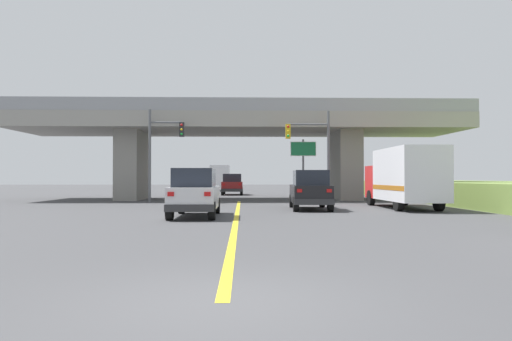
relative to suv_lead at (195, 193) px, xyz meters
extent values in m
plane|color=#424244|center=(1.74, 16.27, -1.01)|extent=(160.00, 160.00, 0.00)
cube|color=gray|center=(1.74, 16.27, 4.66)|extent=(33.11, 8.04, 1.09)
cube|color=gray|center=(-6.36, 16.27, 1.55)|extent=(1.67, 4.82, 5.12)
cube|color=gray|center=(9.84, 16.27, 1.55)|extent=(1.67, 4.82, 5.12)
cube|color=gray|center=(1.74, 12.40, 5.65)|extent=(33.11, 0.20, 0.90)
cube|color=gray|center=(1.74, 20.14, 5.65)|extent=(33.11, 0.20, 0.90)
cube|color=yellow|center=(1.74, -0.28, -1.01)|extent=(0.20, 27.07, 0.01)
cube|color=silver|center=(0.00, 0.12, -0.20)|extent=(1.82, 4.63, 0.90)
cube|color=#1E232D|center=(0.00, -0.23, 0.63)|extent=(1.60, 2.55, 0.76)
cube|color=#2D2D30|center=(0.00, -2.15, -0.51)|extent=(1.86, 0.20, 0.28)
cube|color=red|center=(-0.68, -2.22, 0.02)|extent=(0.24, 0.06, 0.16)
cube|color=red|center=(0.68, -2.22, 0.02)|extent=(0.24, 0.06, 0.16)
cylinder|color=black|center=(-0.81, 1.88, -0.65)|extent=(0.26, 0.72, 0.72)
cylinder|color=black|center=(0.81, 1.88, -0.65)|extent=(0.26, 0.72, 0.72)
cylinder|color=black|center=(-0.81, -1.65, -0.65)|extent=(0.26, 0.72, 0.72)
cylinder|color=black|center=(0.81, -1.65, -0.65)|extent=(0.26, 0.72, 0.72)
cube|color=black|center=(5.47, 4.55, -0.20)|extent=(2.06, 4.55, 0.90)
cube|color=#1E232D|center=(5.46, 4.21, 0.63)|extent=(1.75, 2.53, 0.76)
cube|color=#2D2D30|center=(5.37, 2.37, -0.51)|extent=(1.91, 0.29, 0.28)
cube|color=red|center=(4.67, 2.33, 0.02)|extent=(0.24, 0.07, 0.16)
cube|color=red|center=(6.07, 2.27, 0.02)|extent=(0.24, 0.07, 0.16)
cylinder|color=black|center=(4.72, 6.27, -0.65)|extent=(0.29, 0.73, 0.72)
cylinder|color=black|center=(6.38, 6.19, -0.65)|extent=(0.29, 0.73, 0.72)
cylinder|color=black|center=(4.57, 2.90, -0.65)|extent=(0.29, 0.73, 0.72)
cylinder|color=black|center=(6.23, 2.83, -0.65)|extent=(0.29, 0.73, 0.72)
cube|color=red|center=(10.62, 8.10, 0.39)|extent=(2.20, 2.00, 1.90)
cube|color=silver|center=(10.62, 4.42, 0.80)|extent=(2.31, 5.36, 2.73)
cube|color=#B26619|center=(10.62, 4.42, 0.12)|extent=(2.33, 5.25, 0.24)
cylinder|color=black|center=(9.62, 8.10, -0.56)|extent=(0.30, 0.90, 0.90)
cylinder|color=black|center=(11.62, 8.10, -0.56)|extent=(0.30, 0.90, 0.90)
cylinder|color=black|center=(9.62, 3.08, -0.56)|extent=(0.30, 0.90, 0.90)
cylinder|color=black|center=(11.62, 3.08, -0.56)|extent=(0.30, 0.90, 0.90)
cube|color=maroon|center=(0.98, 26.28, -0.20)|extent=(1.96, 4.78, 0.90)
cube|color=#1E232D|center=(0.98, 25.93, 0.63)|extent=(1.73, 2.63, 0.76)
cube|color=#2D2D30|center=(0.98, 23.95, -0.51)|extent=(2.00, 0.20, 0.28)
cube|color=red|center=(0.24, 23.88, 0.02)|extent=(0.24, 0.06, 0.16)
cube|color=red|center=(1.72, 23.88, 0.02)|extent=(0.24, 0.06, 0.16)
cylinder|color=black|center=(0.10, 28.12, -0.65)|extent=(0.26, 0.72, 0.72)
cylinder|color=black|center=(1.86, 28.12, -0.65)|extent=(0.26, 0.72, 0.72)
cylinder|color=black|center=(0.10, 24.45, -0.65)|extent=(0.26, 0.72, 0.72)
cylinder|color=black|center=(1.86, 24.45, -0.65)|extent=(0.26, 0.72, 0.72)
cylinder|color=#56595E|center=(7.66, 11.30, 2.02)|extent=(0.18, 0.18, 6.06)
cylinder|color=#56595E|center=(6.32, 11.30, 4.17)|extent=(2.68, 0.12, 0.12)
cube|color=gold|center=(4.98, 11.30, 3.69)|extent=(0.32, 0.26, 0.96)
sphere|color=red|center=(4.98, 11.15, 3.99)|extent=(0.16, 0.16, 0.16)
sphere|color=gold|center=(4.98, 11.15, 3.69)|extent=(0.16, 0.16, 0.16)
sphere|color=green|center=(4.98, 11.15, 3.39)|extent=(0.16, 0.16, 0.16)
cylinder|color=#56595E|center=(-4.18, 11.71, 2.08)|extent=(0.18, 0.18, 6.19)
cylinder|color=#56595E|center=(-3.12, 11.71, 4.31)|extent=(2.12, 0.12, 0.12)
cube|color=#232326|center=(-2.06, 11.71, 3.83)|extent=(0.32, 0.26, 0.96)
sphere|color=red|center=(-2.06, 11.56, 4.13)|extent=(0.16, 0.16, 0.16)
sphere|color=gold|center=(-2.06, 11.56, 3.83)|extent=(0.16, 0.16, 0.16)
sphere|color=green|center=(-2.06, 11.56, 3.53)|extent=(0.16, 0.16, 0.16)
cylinder|color=#56595E|center=(6.29, 13.72, 1.17)|extent=(0.14, 0.14, 4.37)
cube|color=#197242|center=(6.29, 13.66, 2.69)|extent=(1.75, 0.08, 0.95)
cube|color=white|center=(6.29, 13.65, 2.69)|extent=(1.83, 0.04, 1.03)
cube|color=silver|center=(-0.87, 43.11, 0.39)|extent=(2.20, 2.00, 1.90)
cube|color=silver|center=(-0.87, 39.83, 0.81)|extent=(2.31, 4.56, 2.74)
cube|color=#197F4C|center=(-0.87, 39.83, 0.12)|extent=(2.33, 4.47, 0.24)
cylinder|color=black|center=(-1.87, 43.11, -0.56)|extent=(0.30, 0.90, 0.90)
cylinder|color=black|center=(0.13, 43.11, -0.56)|extent=(0.30, 0.90, 0.90)
cylinder|color=black|center=(-1.87, 38.69, -0.56)|extent=(0.30, 0.90, 0.90)
cylinder|color=black|center=(0.13, 38.69, -0.56)|extent=(0.30, 0.90, 0.90)
camera|label=1|loc=(2.01, -20.06, 0.62)|focal=33.47mm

